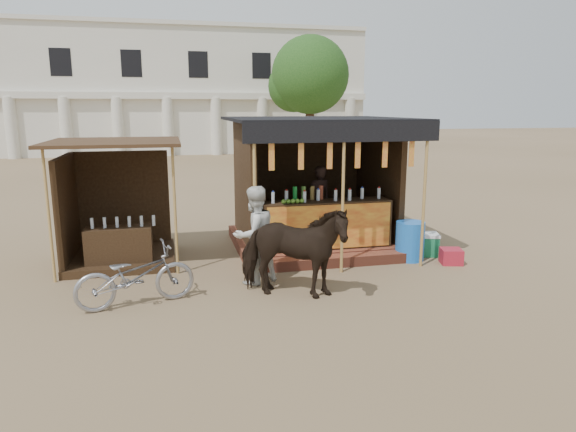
% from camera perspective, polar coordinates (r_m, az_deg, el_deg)
% --- Properties ---
extents(ground, '(120.00, 120.00, 0.00)m').
position_cam_1_polar(ground, '(7.93, 2.64, -10.16)').
color(ground, '#846B4C').
rests_on(ground, ground).
extents(main_stall, '(3.60, 3.61, 2.78)m').
position_cam_1_polar(main_stall, '(11.02, 3.05, 1.69)').
color(main_stall, brown).
rests_on(main_stall, ground).
extents(secondary_stall, '(2.40, 2.40, 2.38)m').
position_cam_1_polar(secondary_stall, '(10.59, -19.04, -0.33)').
color(secondary_stall, '#382514').
rests_on(secondary_stall, ground).
extents(cow, '(1.96, 1.48, 1.51)m').
position_cam_1_polar(cow, '(8.11, 0.54, -3.99)').
color(cow, black).
rests_on(cow, ground).
extents(motorbike, '(1.90, 1.05, 0.95)m').
position_cam_1_polar(motorbike, '(8.20, -16.59, -6.39)').
color(motorbike, gray).
rests_on(motorbike, ground).
extents(bystander, '(1.03, 0.95, 1.69)m').
position_cam_1_polar(bystander, '(8.80, -3.75, -2.13)').
color(bystander, silver).
rests_on(bystander, ground).
extents(blue_barrel, '(0.58, 0.58, 0.78)m').
position_cam_1_polar(blue_barrel, '(10.49, 13.39, -2.71)').
color(blue_barrel, blue).
rests_on(blue_barrel, ground).
extents(red_crate, '(0.47, 0.46, 0.30)m').
position_cam_1_polar(red_crate, '(10.50, 17.67, -4.29)').
color(red_crate, '#A81C2C').
rests_on(red_crate, ground).
extents(cooler, '(0.74, 0.60, 0.46)m').
position_cam_1_polar(cooler, '(10.93, 14.67, -3.03)').
color(cooler, '#1B7A48').
rests_on(cooler, ground).
extents(background_building, '(26.00, 7.45, 8.18)m').
position_cam_1_polar(background_building, '(37.03, -13.35, 13.20)').
color(background_building, silver).
rests_on(background_building, ground).
extents(tree, '(4.50, 4.40, 7.00)m').
position_cam_1_polar(tree, '(30.28, 2.05, 15.08)').
color(tree, '#382314').
rests_on(tree, ground).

